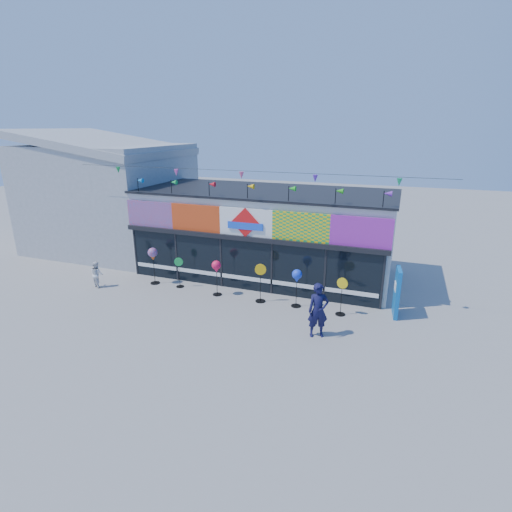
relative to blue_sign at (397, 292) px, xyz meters
The scene contains 12 objects.
ground 7.10m from the blue_sign, 154.60° to the right, with size 80.00×80.00×0.00m, color gray.
kite_shop 7.08m from the blue_sign, 155.27° to the left, with size 16.00×5.70×5.31m.
neighbour_building 16.98m from the blue_sign, 166.30° to the left, with size 8.18×7.20×6.87m.
blue_sign is the anchor object (origin of this frame).
spinner_0 10.64m from the blue_sign, behind, with size 0.44×0.44×1.73m.
spinner_1 9.32m from the blue_sign, behind, with size 0.38×0.36×1.40m.
spinner_2 7.35m from the blue_sign, behind, with size 0.40×0.40×1.57m.
spinner_3 5.35m from the blue_sign, behind, with size 0.46×0.42×1.66m.
spinner_4 3.85m from the blue_sign, behind, with size 0.40×0.40×1.59m.
spinner_5 2.10m from the blue_sign, 161.33° to the right, with size 0.43×0.39×1.53m.
adult_man 3.62m from the blue_sign, 133.55° to the right, with size 0.71×0.47×1.95m, color #121137.
child 12.96m from the blue_sign, behind, with size 0.59×0.34×1.21m, color white.
Camera 1 is at (6.15, -12.02, 7.00)m, focal length 28.00 mm.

